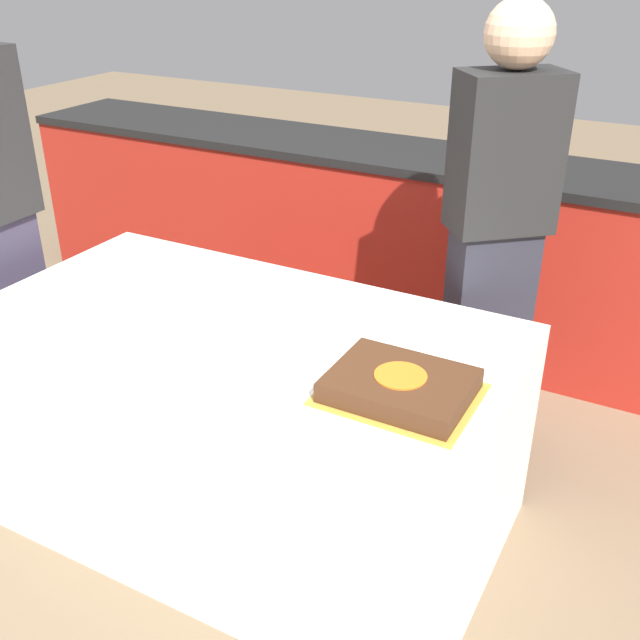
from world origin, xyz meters
name	(u,v)px	position (x,y,z in m)	size (l,w,h in m)	color
ground_plane	(246,507)	(0.00, 0.00, 0.00)	(14.00, 14.00, 0.00)	#7A664C
back_counter	(417,245)	(0.00, 1.56, 0.46)	(4.40, 0.58, 0.92)	#A82319
dining_table	(241,423)	(0.00, 0.00, 0.37)	(1.74, 0.97, 0.73)	white
cake	(400,386)	(0.61, -0.11, 0.76)	(0.41, 0.33, 0.06)	gold
plate_stack	(188,302)	(-0.18, 0.01, 0.77)	(0.24, 0.24, 0.09)	white
side_plate_near_cake	(417,337)	(0.53, 0.20, 0.73)	(0.19, 0.19, 0.00)	white
person_cutting_cake	(495,243)	(0.61, 0.70, 0.88)	(0.38, 0.37, 1.67)	#282833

